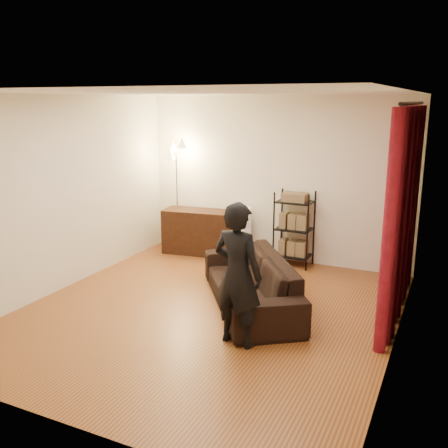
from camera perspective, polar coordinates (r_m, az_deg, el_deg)
The scene contains 14 objects.
floor at distance 6.42m, azimuth -1.98°, elevation -10.07°, with size 5.00×5.00×0.00m, color brown.
ceiling at distance 5.87m, azimuth -2.21°, elevation 14.79°, with size 5.00×5.00×0.00m, color white.
wall_back at distance 8.27m, azimuth 5.91°, elevation 5.08°, with size 5.00×5.00×0.00m, color silver.
wall_front at distance 4.03m, azimuth -18.68°, elevation -5.08°, with size 5.00×5.00×0.00m, color silver.
wall_left at distance 7.30m, azimuth -18.02°, elevation 3.29°, with size 5.00×5.00×0.00m, color silver.
wall_right at distance 5.38m, azimuth 19.73°, elevation -0.46°, with size 5.00×5.00×0.00m, color silver.
curtain_rod at distance 6.36m, azimuth 20.83°, elevation 12.77°, with size 0.04×0.04×2.65m, color black.
curtain at distance 6.50m, azimuth 19.67°, elevation 1.24°, with size 0.22×2.65×2.55m, color maroon, non-canonical shape.
sofa at distance 6.52m, azimuth 3.01°, elevation -6.60°, with size 2.24×0.88×0.65m, color black.
person at distance 5.37m, azimuth 1.56°, elevation -5.81°, with size 0.58×0.38×1.60m, color black.
media_cabinet at distance 8.70m, azimuth -2.58°, elevation -0.91°, with size 1.32×0.49×0.77m, color black.
storage_boxes at distance 8.42m, azimuth 1.85°, elevation -1.02°, with size 0.35×0.28×0.88m, color beige, non-canonical shape.
wire_shelf at distance 8.08m, azimuth 8.00°, elevation -0.56°, with size 0.55×0.39×1.22m, color black, non-canonical shape.
floor_lamp at distance 8.75m, azimuth -5.39°, elevation 3.03°, with size 0.35×0.35×1.93m, color silver, non-canonical shape.
Camera 1 is at (2.70, -5.21, 2.61)m, focal length 40.00 mm.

